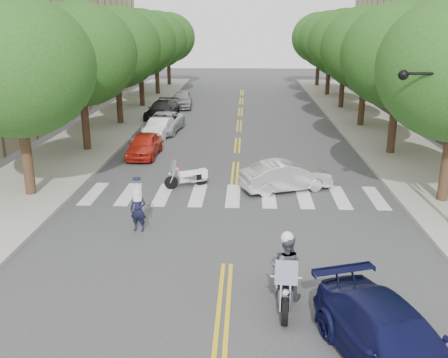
# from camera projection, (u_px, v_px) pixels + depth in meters

# --- Properties ---
(ground) EXTENTS (140.00, 140.00, 0.00)m
(ground) POSITION_uv_depth(u_px,v_px,m) (227.00, 264.00, 15.69)
(ground) COLOR #38383A
(ground) RESTS_ON ground
(sidewalk_left) EXTENTS (5.00, 60.00, 0.15)m
(sidewalk_left) POSITION_uv_depth(u_px,v_px,m) (111.00, 124.00, 37.04)
(sidewalk_left) COLOR #9E9991
(sidewalk_left) RESTS_ON ground
(sidewalk_right) EXTENTS (5.00, 60.00, 0.15)m
(sidewalk_right) POSITION_uv_depth(u_px,v_px,m) (370.00, 126.00, 36.21)
(sidewalk_right) COLOR #9E9991
(sidewalk_right) RESTS_ON ground
(tree_l_0) EXTENTS (6.40, 6.40, 8.45)m
(tree_l_0) POSITION_uv_depth(u_px,v_px,m) (16.00, 67.00, 20.12)
(tree_l_0) COLOR #382316
(tree_l_0) RESTS_ON ground
(tree_l_1) EXTENTS (6.40, 6.40, 8.45)m
(tree_l_1) POSITION_uv_depth(u_px,v_px,m) (80.00, 55.00, 27.74)
(tree_l_1) COLOR #382316
(tree_l_1) RESTS_ON ground
(tree_l_2) EXTENTS (6.40, 6.40, 8.45)m
(tree_l_2) POSITION_uv_depth(u_px,v_px,m) (116.00, 48.00, 35.37)
(tree_l_2) COLOR #382316
(tree_l_2) RESTS_ON ground
(tree_l_3) EXTENTS (6.40, 6.40, 8.45)m
(tree_l_3) POSITION_uv_depth(u_px,v_px,m) (139.00, 43.00, 42.99)
(tree_l_3) COLOR #382316
(tree_l_3) RESTS_ON ground
(tree_l_4) EXTENTS (6.40, 6.40, 8.45)m
(tree_l_4) POSITION_uv_depth(u_px,v_px,m) (156.00, 40.00, 50.61)
(tree_l_4) COLOR #382316
(tree_l_4) RESTS_ON ground
(tree_l_5) EXTENTS (6.40, 6.40, 8.45)m
(tree_l_5) POSITION_uv_depth(u_px,v_px,m) (168.00, 38.00, 58.23)
(tree_l_5) COLOR #382316
(tree_l_5) RESTS_ON ground
(tree_r_1) EXTENTS (6.40, 6.40, 8.45)m
(tree_r_1) POSITION_uv_depth(u_px,v_px,m) (400.00, 56.00, 26.97)
(tree_r_1) COLOR #382316
(tree_r_1) RESTS_ON ground
(tree_r_2) EXTENTS (6.40, 6.40, 8.45)m
(tree_r_2) POSITION_uv_depth(u_px,v_px,m) (367.00, 48.00, 34.59)
(tree_r_2) COLOR #382316
(tree_r_2) RESTS_ON ground
(tree_r_3) EXTENTS (6.40, 6.40, 8.45)m
(tree_r_3) POSITION_uv_depth(u_px,v_px,m) (345.00, 43.00, 42.21)
(tree_r_3) COLOR #382316
(tree_r_3) RESTS_ON ground
(tree_r_4) EXTENTS (6.40, 6.40, 8.45)m
(tree_r_4) POSITION_uv_depth(u_px,v_px,m) (330.00, 40.00, 49.84)
(tree_r_4) COLOR #382316
(tree_r_4) RESTS_ON ground
(tree_r_5) EXTENTS (6.40, 6.40, 8.45)m
(tree_r_5) POSITION_uv_depth(u_px,v_px,m) (319.00, 38.00, 57.46)
(tree_r_5) COLOR #382316
(tree_r_5) RESTS_ON ground
(motorcycle_police) EXTENTS (0.92, 2.59, 2.11)m
(motorcycle_police) POSITION_uv_depth(u_px,v_px,m) (286.00, 271.00, 13.29)
(motorcycle_police) COLOR black
(motorcycle_police) RESTS_ON ground
(motorcycle_parked) EXTENTS (1.93, 1.17, 1.34)m
(motorcycle_parked) POSITION_uv_depth(u_px,v_px,m) (190.00, 177.00, 22.99)
(motorcycle_parked) COLOR black
(motorcycle_parked) RESTS_ON ground
(officer_standing) EXTENTS (0.65, 0.48, 1.63)m
(officer_standing) POSITION_uv_depth(u_px,v_px,m) (138.00, 210.00, 17.99)
(officer_standing) COLOR black
(officer_standing) RESTS_ON ground
(convertible) EXTENTS (4.34, 2.80, 1.35)m
(convertible) POSITION_uv_depth(u_px,v_px,m) (286.00, 176.00, 22.42)
(convertible) COLOR silver
(convertible) RESTS_ON ground
(sedan_blue) EXTENTS (3.36, 5.20, 1.40)m
(sedan_blue) POSITION_uv_depth(u_px,v_px,m) (392.00, 342.00, 10.74)
(sedan_blue) COLOR #0E103A
(sedan_blue) RESTS_ON ground
(parked_car_a) EXTENTS (1.62, 3.92, 1.33)m
(parked_car_a) POSITION_uv_depth(u_px,v_px,m) (144.00, 145.00, 28.10)
(parked_car_a) COLOR red
(parked_car_a) RESTS_ON ground
(parked_car_b) EXTENTS (1.69, 3.86, 1.23)m
(parked_car_b) POSITION_uv_depth(u_px,v_px,m) (159.00, 128.00, 32.88)
(parked_car_b) COLOR white
(parked_car_b) RESTS_ON ground
(parked_car_c) EXTENTS (2.64, 5.01, 1.35)m
(parked_car_c) POSITION_uv_depth(u_px,v_px,m) (163.00, 123.00, 34.29)
(parked_car_c) COLOR silver
(parked_car_c) RESTS_ON ground
(parked_car_d) EXTENTS (2.45, 5.00, 1.40)m
(parked_car_d) POSITION_uv_depth(u_px,v_px,m) (162.00, 110.00, 39.09)
(parked_car_d) COLOR black
(parked_car_d) RESTS_ON ground
(parked_car_e) EXTENTS (2.08, 4.44, 1.47)m
(parked_car_e) POSITION_uv_depth(u_px,v_px,m) (182.00, 99.00, 44.19)
(parked_car_e) COLOR gray
(parked_car_e) RESTS_ON ground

